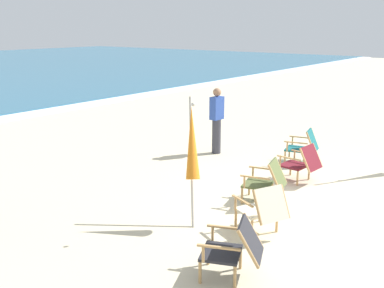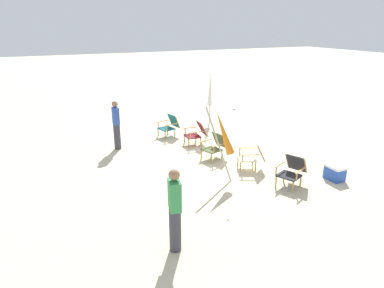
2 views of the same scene
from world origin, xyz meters
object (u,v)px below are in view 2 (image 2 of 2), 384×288
Objects in this scene: beach_chair_front_right at (253,155)px; umbrella_furled_white at (210,93)px; beach_chair_back_right at (170,125)px; beach_chair_back_left at (215,145)px; person_near_chairs at (175,210)px; beach_chair_front_left at (197,133)px; person_by_waterline at (116,125)px; umbrella_furled_orange at (223,133)px; cooler_box at (335,173)px; beach_chair_mid_center at (292,170)px.

umbrella_furled_white is (4.62, -1.03, 0.90)m from beach_chair_front_right.
umbrella_furled_white is (0.80, -2.09, 0.90)m from beach_chair_back_right.
beach_chair_front_right is at bearing 167.43° from umbrella_furled_white.
beach_chair_front_right is 1.30m from beach_chair_back_left.
beach_chair_back_left is at bearing -37.53° from person_near_chairs.
person_by_waterline reaches higher than beach_chair_front_left.
umbrella_furled_orange is at bearing 158.34° from beach_chair_back_left.
beach_chair_front_right is 1.10× the size of beach_chair_back_right.
beach_chair_front_left is at bearing 27.40° from cooler_box.
beach_chair_back_right reaches higher than cooler_box.
beach_chair_back_right is 0.50× the size of person_near_chairs.
beach_chair_back_right is 2.70m from beach_chair_back_left.
beach_chair_back_left is 3.48m from cooler_box.
beach_chair_front_right is 0.98× the size of beach_chair_mid_center.
beach_chair_back_right reaches higher than beach_chair_front_right.
beach_chair_mid_center is at bearing -143.10° from person_by_waterline.
beach_chair_front_left is at bearing -105.48° from person_by_waterline.
cooler_box is at bearing -174.77° from umbrella_furled_white.
person_near_chairs is 5.17m from cooler_box.
person_near_chairs is (-2.56, 3.44, 0.41)m from beach_chair_front_right.
person_by_waterline reaches higher than beach_chair_back_left.
umbrella_furled_orange is at bearing -150.85° from person_by_waterline.
umbrella_furled_orange is (-4.09, 0.09, 0.87)m from beach_chair_back_right.
umbrella_furled_white reaches higher than beach_chair_back_left.
person_near_chairs reaches higher than beach_chair_back_left.
person_by_waterline is (4.61, 3.46, 0.42)m from beach_chair_mid_center.
beach_chair_back_left is (1.17, 0.58, 0.00)m from beach_chair_front_right.
umbrella_furled_white is 1.02× the size of umbrella_furled_orange.
beach_chair_back_right is 0.40× the size of umbrella_furled_white.
beach_chair_back_left is 3.35m from person_by_waterline.
beach_chair_back_right is 1.68× the size of cooler_box.
beach_chair_back_right is 5.99m from cooler_box.
beach_chair_back_right is 1.04× the size of beach_chair_front_left.
person_by_waterline is at bearing 104.30° from beach_chair_back_right.
beach_chair_front_left is 3.04m from umbrella_furled_orange.
beach_chair_front_left is 0.40× the size of umbrella_furled_orange.
beach_chair_back_left is 0.52× the size of person_near_chairs.
cooler_box is at bearing -78.62° from person_near_chairs.
beach_chair_back_left is 1.07× the size of beach_chair_front_left.
cooler_box is at bearing -152.60° from beach_chair_front_left.
person_by_waterline is (5.85, -0.30, 0.00)m from person_near_chairs.
umbrella_furled_white is 4.15× the size of cooler_box.
umbrella_furled_orange is at bearing 167.94° from beach_chair_front_left.
umbrella_furled_orange is at bearing 65.09° from cooler_box.
beach_chair_front_right is 1.35m from beach_chair_mid_center.
umbrella_furled_orange is at bearing 103.20° from beach_chair_front_right.
umbrella_furled_white is 6.29m from cooler_box.
beach_chair_front_left is 1.62× the size of cooler_box.
umbrella_furled_white reaches higher than cooler_box.
beach_chair_front_right is 2.63m from beach_chair_front_left.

